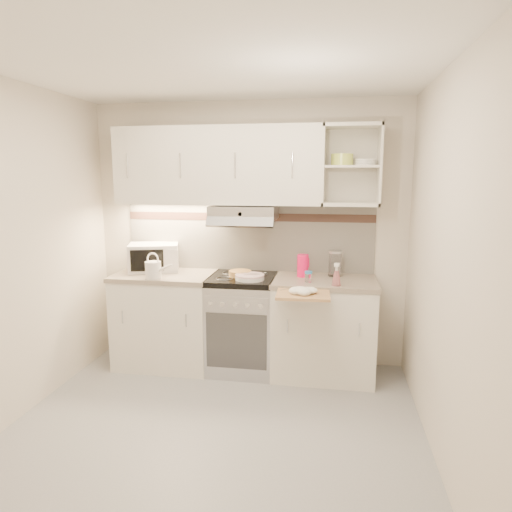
{
  "coord_description": "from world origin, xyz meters",
  "views": [
    {
      "loc": [
        0.8,
        -2.91,
        1.82
      ],
      "look_at": [
        0.15,
        0.95,
        1.12
      ],
      "focal_mm": 32.0,
      "sensor_mm": 36.0,
      "label": 1
    }
  ],
  "objects_px": {
    "plate_stack": "(250,277)",
    "spray_bottle": "(337,276)",
    "cutting_board": "(303,294)",
    "pink_pitcher": "(303,266)",
    "glass_jar": "(335,263)",
    "electric_range": "(243,323)",
    "watering_can": "(154,269)",
    "microwave": "(154,257)"
  },
  "relations": [
    {
      "from": "plate_stack",
      "to": "spray_bottle",
      "type": "bearing_deg",
      "value": -7.12
    },
    {
      "from": "glass_jar",
      "to": "spray_bottle",
      "type": "height_order",
      "value": "glass_jar"
    },
    {
      "from": "glass_jar",
      "to": "pink_pitcher",
      "type": "bearing_deg",
      "value": -165.63
    },
    {
      "from": "microwave",
      "to": "pink_pitcher",
      "type": "height_order",
      "value": "microwave"
    },
    {
      "from": "microwave",
      "to": "cutting_board",
      "type": "distance_m",
      "value": 1.59
    },
    {
      "from": "plate_stack",
      "to": "spray_bottle",
      "type": "xyz_separation_m",
      "value": [
        0.76,
        -0.09,
        0.06
      ]
    },
    {
      "from": "watering_can",
      "to": "pink_pitcher",
      "type": "bearing_deg",
      "value": 24.62
    },
    {
      "from": "watering_can",
      "to": "cutting_board",
      "type": "xyz_separation_m",
      "value": [
        1.35,
        -0.21,
        -0.11
      ]
    },
    {
      "from": "electric_range",
      "to": "spray_bottle",
      "type": "bearing_deg",
      "value": -14.51
    },
    {
      "from": "electric_range",
      "to": "glass_jar",
      "type": "xyz_separation_m",
      "value": [
        0.84,
        0.15,
        0.57
      ]
    },
    {
      "from": "plate_stack",
      "to": "spray_bottle",
      "type": "relative_size",
      "value": 1.24
    },
    {
      "from": "plate_stack",
      "to": "pink_pitcher",
      "type": "xyz_separation_m",
      "value": [
        0.46,
        0.2,
        0.08
      ]
    },
    {
      "from": "pink_pitcher",
      "to": "watering_can",
      "type": "bearing_deg",
      "value": 170.33
    },
    {
      "from": "plate_stack",
      "to": "pink_pitcher",
      "type": "bearing_deg",
      "value": 24.12
    },
    {
      "from": "electric_range",
      "to": "pink_pitcher",
      "type": "relative_size",
      "value": 4.39
    },
    {
      "from": "plate_stack",
      "to": "spray_bottle",
      "type": "distance_m",
      "value": 0.77
    },
    {
      "from": "pink_pitcher",
      "to": "cutting_board",
      "type": "height_order",
      "value": "pink_pitcher"
    },
    {
      "from": "watering_can",
      "to": "cutting_board",
      "type": "bearing_deg",
      "value": 3.01
    },
    {
      "from": "watering_can",
      "to": "electric_range",
      "type": "bearing_deg",
      "value": 27.72
    },
    {
      "from": "plate_stack",
      "to": "cutting_board",
      "type": "relative_size",
      "value": 0.61
    },
    {
      "from": "electric_range",
      "to": "plate_stack",
      "type": "relative_size",
      "value": 3.49
    },
    {
      "from": "plate_stack",
      "to": "cutting_board",
      "type": "distance_m",
      "value": 0.58
    },
    {
      "from": "electric_range",
      "to": "pink_pitcher",
      "type": "height_order",
      "value": "pink_pitcher"
    },
    {
      "from": "cutting_board",
      "to": "glass_jar",
      "type": "bearing_deg",
      "value": 64.27
    },
    {
      "from": "electric_range",
      "to": "pink_pitcher",
      "type": "xyz_separation_m",
      "value": [
        0.55,
        0.08,
        0.55
      ]
    },
    {
      "from": "microwave",
      "to": "spray_bottle",
      "type": "relative_size",
      "value": 2.64
    },
    {
      "from": "electric_range",
      "to": "pink_pitcher",
      "type": "bearing_deg",
      "value": 8.17
    },
    {
      "from": "watering_can",
      "to": "glass_jar",
      "type": "relative_size",
      "value": 1.17
    },
    {
      "from": "pink_pitcher",
      "to": "plate_stack",
      "type": "bearing_deg",
      "value": -178.18
    },
    {
      "from": "microwave",
      "to": "plate_stack",
      "type": "distance_m",
      "value": 1.03
    },
    {
      "from": "electric_range",
      "to": "glass_jar",
      "type": "height_order",
      "value": "glass_jar"
    },
    {
      "from": "cutting_board",
      "to": "pink_pitcher",
      "type": "bearing_deg",
      "value": 91.88
    },
    {
      "from": "electric_range",
      "to": "glass_jar",
      "type": "distance_m",
      "value": 1.02
    },
    {
      "from": "microwave",
      "to": "glass_jar",
      "type": "xyz_separation_m",
      "value": [
        1.74,
        0.04,
        -0.01
      ]
    },
    {
      "from": "electric_range",
      "to": "cutting_board",
      "type": "bearing_deg",
      "value": -36.25
    },
    {
      "from": "spray_bottle",
      "to": "electric_range",
      "type": "bearing_deg",
      "value": 176.66
    },
    {
      "from": "glass_jar",
      "to": "cutting_board",
      "type": "bearing_deg",
      "value": -113.41
    },
    {
      "from": "cutting_board",
      "to": "spray_bottle",
      "type": "bearing_deg",
      "value": 36.01
    },
    {
      "from": "watering_can",
      "to": "cutting_board",
      "type": "distance_m",
      "value": 1.37
    },
    {
      "from": "electric_range",
      "to": "watering_can",
      "type": "bearing_deg",
      "value": -164.26
    },
    {
      "from": "microwave",
      "to": "plate_stack",
      "type": "xyz_separation_m",
      "value": [
        0.99,
        -0.24,
        -0.11
      ]
    },
    {
      "from": "watering_can",
      "to": "plate_stack",
      "type": "relative_size",
      "value": 1.07
    }
  ]
}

